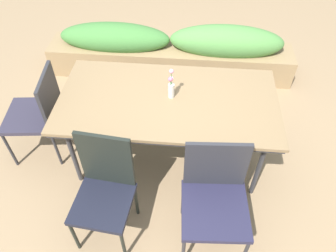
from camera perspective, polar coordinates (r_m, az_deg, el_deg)
ground_plane at (r=3.34m, az=0.61°, el=-5.83°), size 12.00×12.00×0.00m
dining_table at (r=2.84m, az=-0.00°, el=4.06°), size 1.89×0.98×0.78m
chair_end_left at (r=3.29m, az=-21.71°, el=2.58°), size 0.54×0.54×0.93m
chair_near_right at (r=2.50m, az=8.25°, el=-11.83°), size 0.53×0.53×0.95m
chair_near_left at (r=2.56m, az=-11.05°, el=-10.36°), size 0.48×0.48×0.98m
flower_vase at (r=2.75m, az=0.56°, el=6.97°), size 0.05×0.05×0.29m
planter_box at (r=4.23m, az=0.57°, el=13.06°), size 3.08×0.49×0.69m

